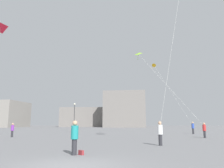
{
  "coord_description": "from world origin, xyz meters",
  "views": [
    {
      "loc": [
        2.49,
        -8.61,
        1.65
      ],
      "look_at": [
        0.0,
        16.69,
        6.16
      ],
      "focal_mm": 35.35,
      "sensor_mm": 36.0,
      "label": 1
    }
  ],
  "objects_px": {
    "person_in_purple": "(12,129)",
    "kite_crimson_delta": "(0,29)",
    "person_in_blue": "(193,127)",
    "building_right_hall": "(125,109)",
    "kite_amber_diamond": "(155,66)",
    "handbag_beside_flyer": "(81,153)",
    "building_centre_hall": "(86,117)",
    "lamppost_east": "(74,113)",
    "person_in_red": "(204,129)",
    "person_in_teal": "(75,136)",
    "kite_lime_delta": "(141,56)",
    "person_in_white": "(160,132)"
  },
  "relations": [
    {
      "from": "handbag_beside_flyer",
      "to": "lamppost_east",
      "type": "bearing_deg",
      "value": 106.04
    },
    {
      "from": "kite_amber_diamond",
      "to": "handbag_beside_flyer",
      "type": "bearing_deg",
      "value": -102.74
    },
    {
      "from": "building_right_hall",
      "to": "person_in_blue",
      "type": "bearing_deg",
      "value": -76.77
    },
    {
      "from": "handbag_beside_flyer",
      "to": "kite_lime_delta",
      "type": "bearing_deg",
      "value": 77.46
    },
    {
      "from": "kite_lime_delta",
      "to": "building_centre_hall",
      "type": "bearing_deg",
      "value": 107.8
    },
    {
      "from": "kite_crimson_delta",
      "to": "lamppost_east",
      "type": "height_order",
      "value": "kite_crimson_delta"
    },
    {
      "from": "person_in_white",
      "to": "handbag_beside_flyer",
      "type": "distance_m",
      "value": 7.17
    },
    {
      "from": "person_in_teal",
      "to": "person_in_red",
      "type": "distance_m",
      "value": 18.32
    },
    {
      "from": "person_in_blue",
      "to": "building_centre_hall",
      "type": "relative_size",
      "value": 0.08
    },
    {
      "from": "person_in_purple",
      "to": "handbag_beside_flyer",
      "type": "bearing_deg",
      "value": 68.31
    },
    {
      "from": "person_in_white",
      "to": "handbag_beside_flyer",
      "type": "relative_size",
      "value": 5.57
    },
    {
      "from": "building_right_hall",
      "to": "handbag_beside_flyer",
      "type": "bearing_deg",
      "value": -89.48
    },
    {
      "from": "person_in_purple",
      "to": "building_right_hall",
      "type": "bearing_deg",
      "value": -161.97
    },
    {
      "from": "kite_amber_diamond",
      "to": "handbag_beside_flyer",
      "type": "distance_m",
      "value": 34.46
    },
    {
      "from": "person_in_teal",
      "to": "building_centre_hall",
      "type": "distance_m",
      "value": 89.43
    },
    {
      "from": "person_in_blue",
      "to": "building_centre_hall",
      "type": "height_order",
      "value": "building_centre_hall"
    },
    {
      "from": "person_in_teal",
      "to": "kite_crimson_delta",
      "type": "relative_size",
      "value": 0.18
    },
    {
      "from": "building_right_hall",
      "to": "lamppost_east",
      "type": "height_order",
      "value": "building_right_hall"
    },
    {
      "from": "person_in_red",
      "to": "lamppost_east",
      "type": "distance_m",
      "value": 24.01
    },
    {
      "from": "person_in_teal",
      "to": "kite_lime_delta",
      "type": "height_order",
      "value": "kite_lime_delta"
    },
    {
      "from": "person_in_red",
      "to": "lamppost_east",
      "type": "xyz_separation_m",
      "value": [
        -19.02,
        14.43,
        2.62
      ]
    },
    {
      "from": "person_in_red",
      "to": "kite_crimson_delta",
      "type": "height_order",
      "value": "kite_crimson_delta"
    },
    {
      "from": "kite_lime_delta",
      "to": "person_in_purple",
      "type": "bearing_deg",
      "value": -167.06
    },
    {
      "from": "kite_crimson_delta",
      "to": "person_in_purple",
      "type": "bearing_deg",
      "value": 104.61
    },
    {
      "from": "person_in_purple",
      "to": "kite_crimson_delta",
      "type": "distance_m",
      "value": 11.83
    },
    {
      "from": "person_in_purple",
      "to": "kite_amber_diamond",
      "type": "relative_size",
      "value": 0.14
    },
    {
      "from": "person_in_red",
      "to": "building_right_hall",
      "type": "distance_m",
      "value": 63.45
    },
    {
      "from": "person_in_blue",
      "to": "building_right_hall",
      "type": "xyz_separation_m",
      "value": [
        -12.47,
        53.04,
        5.97
      ]
    },
    {
      "from": "person_in_red",
      "to": "building_centre_hall",
      "type": "bearing_deg",
      "value": -21.41
    },
    {
      "from": "person_in_teal",
      "to": "building_centre_hall",
      "type": "height_order",
      "value": "building_centre_hall"
    },
    {
      "from": "building_right_hall",
      "to": "person_in_red",
      "type": "bearing_deg",
      "value": -79.6
    },
    {
      "from": "person_in_teal",
      "to": "building_right_hall",
      "type": "xyz_separation_m",
      "value": [
        -0.35,
        76.73,
        6.0
      ]
    },
    {
      "from": "building_centre_hall",
      "to": "kite_crimson_delta",
      "type": "bearing_deg",
      "value": -83.75
    },
    {
      "from": "person_in_blue",
      "to": "kite_amber_diamond",
      "type": "distance_m",
      "value": 14.77
    },
    {
      "from": "kite_crimson_delta",
      "to": "handbag_beside_flyer",
      "type": "xyz_separation_m",
      "value": [
        9.9,
        -6.99,
        -10.4
      ]
    },
    {
      "from": "lamppost_east",
      "to": "handbag_beside_flyer",
      "type": "relative_size",
      "value": 16.72
    },
    {
      "from": "person_in_purple",
      "to": "kite_amber_diamond",
      "type": "bearing_deg",
      "value": 161.19
    },
    {
      "from": "person_in_purple",
      "to": "kite_crimson_delta",
      "type": "bearing_deg",
      "value": 42.49
    },
    {
      "from": "person_in_blue",
      "to": "kite_amber_diamond",
      "type": "xyz_separation_m",
      "value": [
        -4.69,
        7.69,
        11.71
      ]
    },
    {
      "from": "kite_lime_delta",
      "to": "kite_amber_diamond",
      "type": "height_order",
      "value": "kite_amber_diamond"
    },
    {
      "from": "lamppost_east",
      "to": "kite_crimson_delta",
      "type": "bearing_deg",
      "value": -94.11
    },
    {
      "from": "person_in_teal",
      "to": "lamppost_east",
      "type": "distance_m",
      "value": 30.22
    },
    {
      "from": "kite_lime_delta",
      "to": "kite_crimson_delta",
      "type": "xyz_separation_m",
      "value": [
        -13.72,
        -10.22,
        -0.03
      ]
    },
    {
      "from": "person_in_blue",
      "to": "lamppost_east",
      "type": "bearing_deg",
      "value": 145.48
    },
    {
      "from": "building_centre_hall",
      "to": "building_right_hall",
      "type": "distance_m",
      "value": 21.14
    },
    {
      "from": "kite_lime_delta",
      "to": "building_right_hall",
      "type": "bearing_deg",
      "value": 94.36
    },
    {
      "from": "person_in_teal",
      "to": "person_in_white",
      "type": "bearing_deg",
      "value": -165.14
    },
    {
      "from": "person_in_teal",
      "to": "handbag_beside_flyer",
      "type": "distance_m",
      "value": 0.93
    },
    {
      "from": "kite_lime_delta",
      "to": "building_right_hall",
      "type": "xyz_separation_m",
      "value": [
        -4.53,
        59.43,
        -3.57
      ]
    },
    {
      "from": "person_in_blue",
      "to": "kite_amber_diamond",
      "type": "bearing_deg",
      "value": 101.75
    }
  ]
}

